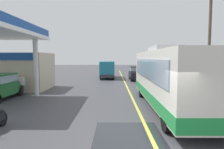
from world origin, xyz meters
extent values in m
plane|color=#424247|center=(0.00, 20.00, 0.00)|extent=(120.00, 120.00, 0.00)
cube|color=#D8CC4C|center=(0.00, 15.00, 0.00)|extent=(0.16, 50.00, 0.01)
cube|color=#26282D|center=(-0.83, 0.47, 0.00)|extent=(2.59, 4.59, 0.01)
cube|color=silver|center=(1.83, 5.49, 1.88)|extent=(2.50, 11.00, 2.90)
cube|color=#1E8C3F|center=(1.83, 5.49, 0.77)|extent=(2.54, 11.04, 0.56)
cube|color=#8C9EAD|center=(1.83, 0.05, 2.42)|extent=(2.30, 0.10, 1.40)
cube|color=#8C9EAD|center=(0.56, 5.49, 2.33)|extent=(0.06, 9.35, 1.10)
cube|color=#8C9EAD|center=(3.10, 5.49, 2.33)|extent=(0.06, 9.35, 1.10)
cube|color=white|center=(1.83, 0.06, 3.12)|extent=(1.75, 0.08, 0.32)
cube|color=#B2B2B7|center=(1.83, 6.49, 3.51)|extent=(1.60, 2.80, 0.36)
cylinder|color=black|center=(0.73, 1.59, 0.50)|extent=(0.30, 1.00, 1.00)
cylinder|color=black|center=(2.93, 1.59, 0.50)|extent=(0.30, 1.00, 1.00)
cylinder|color=black|center=(0.73, 8.79, 0.50)|extent=(0.30, 1.00, 1.00)
cylinder|color=black|center=(2.93, 8.79, 0.50)|extent=(0.30, 1.00, 1.00)
cylinder|color=silver|center=(-7.33, 9.10, 2.30)|extent=(0.36, 0.36, 4.60)
cube|color=beige|center=(-11.03, 12.60, 1.70)|extent=(7.00, 4.40, 3.40)
cube|color=#1E602D|center=(-9.48, 7.94, 1.47)|extent=(1.50, 2.31, 0.70)
cube|color=#8C9EAD|center=(-9.48, 7.94, 1.47)|extent=(1.53, 2.35, 0.49)
cylinder|color=black|center=(-10.23, 9.24, 0.32)|extent=(0.20, 0.64, 0.64)
cylinder|color=black|center=(-8.73, 9.24, 0.32)|extent=(0.20, 0.64, 0.64)
cube|color=teal|center=(-2.24, 23.07, 1.39)|extent=(2.00, 6.00, 2.10)
cube|color=#8C9EAD|center=(-2.24, 23.07, 1.79)|extent=(2.04, 5.10, 0.80)
cube|color=#2D2D33|center=(-2.24, 20.02, 0.54)|extent=(1.90, 0.16, 0.36)
cylinder|color=black|center=(-3.12, 21.07, 0.38)|extent=(0.22, 0.76, 0.76)
cylinder|color=black|center=(-1.36, 21.07, 0.38)|extent=(0.22, 0.76, 0.76)
cylinder|color=black|center=(-3.12, 25.07, 0.38)|extent=(0.22, 0.76, 0.76)
cylinder|color=black|center=(-1.36, 25.07, 0.38)|extent=(0.22, 0.76, 0.76)
cylinder|color=black|center=(-6.17, 2.24, 0.30)|extent=(0.10, 0.60, 0.60)
cylinder|color=#33333F|center=(-8.65, 9.30, 0.41)|extent=(0.14, 0.14, 0.82)
cylinder|color=#33333F|center=(-8.47, 9.30, 0.41)|extent=(0.14, 0.14, 0.82)
cube|color=silver|center=(-8.56, 9.30, 1.12)|extent=(0.36, 0.22, 0.60)
sphere|color=tan|center=(-8.56, 9.30, 1.55)|extent=(0.22, 0.22, 0.22)
cylinder|color=silver|center=(-8.79, 9.30, 1.07)|extent=(0.09, 0.09, 0.58)
cylinder|color=silver|center=(-8.33, 9.30, 1.07)|extent=(0.09, 0.09, 0.58)
cube|color=black|center=(1.63, 20.26, 0.72)|extent=(1.70, 4.20, 0.80)
cube|color=black|center=(1.63, 20.46, 1.47)|extent=(1.50, 2.31, 0.70)
cube|color=#8C9EAD|center=(1.63, 20.46, 1.47)|extent=(1.53, 2.35, 0.49)
cylinder|color=black|center=(0.88, 18.76, 0.32)|extent=(0.20, 0.64, 0.64)
cylinder|color=black|center=(2.38, 18.76, 0.32)|extent=(0.20, 0.64, 0.64)
cylinder|color=black|center=(0.88, 21.76, 0.32)|extent=(0.20, 0.64, 0.64)
cylinder|color=black|center=(2.38, 21.76, 0.32)|extent=(0.20, 0.64, 0.64)
cylinder|color=brown|center=(6.64, 10.77, 4.32)|extent=(0.24, 0.24, 8.64)
camera|label=1|loc=(-1.40, -6.15, 2.94)|focal=32.06mm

